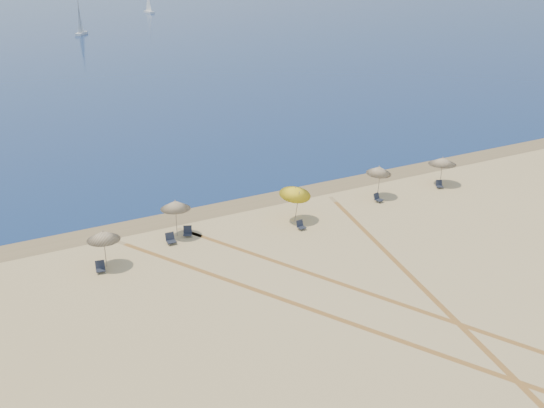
{
  "coord_description": "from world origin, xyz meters",
  "views": [
    {
      "loc": [
        -19.3,
        -14.61,
        17.25
      ],
      "look_at": [
        0.0,
        20.0,
        1.3
      ],
      "focal_mm": 40.87,
      "sensor_mm": 36.0,
      "label": 1
    }
  ],
  "objects": [
    {
      "name": "chair_6",
      "position": [
        8.77,
        19.36,
        0.29
      ],
      "size": [
        0.67,
        0.74,
        0.65
      ],
      "rotation": [
        0.0,
        0.0,
        0.23
      ],
      "color": "black",
      "rests_on": "ground"
    },
    {
      "name": "umbrella_2",
      "position": [
        -6.66,
        20.97,
        2.21
      ],
      "size": [
        1.97,
        1.97,
        2.55
      ],
      "color": "gray",
      "rests_on": "ground"
    },
    {
      "name": "chair_4",
      "position": [
        -6.05,
        20.62,
        0.29
      ],
      "size": [
        0.76,
        0.81,
        0.66
      ],
      "rotation": [
        0.0,
        0.0,
        -0.43
      ],
      "color": "black",
      "rests_on": "ground"
    },
    {
      "name": "tire_tracks",
      "position": [
        -0.5,
        8.63,
        0.0
      ],
      "size": [
        42.92,
        38.81,
        0.0
      ],
      "color": "tan",
      "rests_on": "ground"
    },
    {
      "name": "umbrella_1",
      "position": [
        -11.92,
        18.94,
        2.01
      ],
      "size": [
        1.96,
        1.96,
        2.36
      ],
      "color": "gray",
      "rests_on": "ground"
    },
    {
      "name": "ground",
      "position": [
        0.0,
        0.0,
        0.0
      ],
      "size": [
        160.0,
        160.0,
        0.0
      ],
      "primitive_type": "plane",
      "color": "tan",
      "rests_on": "ground"
    },
    {
      "name": "umbrella_4",
      "position": [
        9.38,
        20.17,
        2.17
      ],
      "size": [
        1.91,
        1.95,
        2.54
      ],
      "color": "gray",
      "rests_on": "ground"
    },
    {
      "name": "chair_7",
      "position": [
        14.94,
        19.36,
        0.27
      ],
      "size": [
        0.7,
        0.75,
        0.61
      ],
      "rotation": [
        0.0,
        0.0,
        -0.41
      ],
      "color": "black",
      "rests_on": "ground"
    },
    {
      "name": "umbrella_3",
      "position": [
        1.44,
        19.27,
        2.21
      ],
      "size": [
        2.19,
        2.26,
        2.74
      ],
      "color": "gray",
      "rests_on": "ground"
    },
    {
      "name": "wet_sand",
      "position": [
        0.0,
        24.0,
        0.0
      ],
      "size": [
        500.0,
        500.0,
        0.0
      ],
      "primitive_type": "plane",
      "color": "olive",
      "rests_on": "ground"
    },
    {
      "name": "chair_3",
      "position": [
        -7.44,
        20.08,
        0.3
      ],
      "size": [
        0.6,
        0.7,
        0.69
      ],
      "rotation": [
        0.0,
        0.0,
        -0.05
      ],
      "color": "black",
      "rests_on": "ground"
    },
    {
      "name": "sailboat_0",
      "position": [
        14.25,
        137.12,
        2.43
      ],
      "size": [
        3.94,
        5.33,
        8.02
      ],
      "rotation": [
        0.0,
        0.0,
        -0.54
      ],
      "color": "white",
      "rests_on": "ocean"
    },
    {
      "name": "sailboat_1",
      "position": [
        47.34,
        186.32,
        2.52
      ],
      "size": [
        1.74,
        5.66,
        8.33
      ],
      "rotation": [
        0.0,
        0.0,
        0.06
      ],
      "color": "white",
      "rests_on": "ocean"
    },
    {
      "name": "chair_2",
      "position": [
        -12.41,
        18.43,
        0.28
      ],
      "size": [
        0.64,
        0.72,
        0.65
      ],
      "rotation": [
        0.0,
        0.0,
        -0.18
      ],
      "color": "black",
      "rests_on": "ground"
    },
    {
      "name": "chair_5",
      "position": [
        1.06,
        17.9,
        0.27
      ],
      "size": [
        0.52,
        0.6,
        0.6
      ],
      "rotation": [
        0.0,
        0.0,
        0.04
      ],
      "color": "black",
      "rests_on": "ground"
    },
    {
      "name": "umbrella_5",
      "position": [
        15.62,
        19.94,
        1.98
      ],
      "size": [
        2.2,
        2.2,
        2.32
      ],
      "color": "gray",
      "rests_on": "ground"
    }
  ]
}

